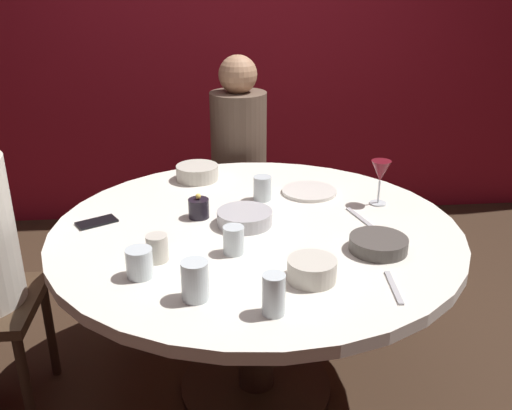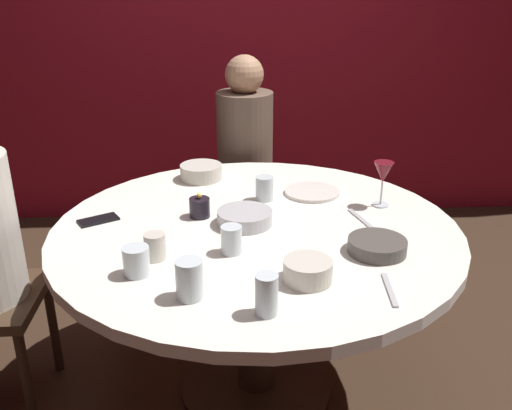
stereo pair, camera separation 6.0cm
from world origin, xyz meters
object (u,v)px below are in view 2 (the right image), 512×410
object	(u,v)px
candle_holder	(200,207)
bowl_salad_center	(308,271)
dining_table	(256,259)
cup_center_front	(155,247)
cup_far_edge	(231,240)
bowl_small_white	(377,246)
cup_by_left_diner	(189,279)
bowl_serving_large	(245,218)
wine_glass	(383,174)
dinner_plate	(312,192)
cup_by_right_diner	(267,295)
cell_phone	(98,220)
seated_diner_back	(245,147)
cup_beside_wine	(136,261)
bowl_sauce_side	(201,172)
cup_near_candle	(264,188)

from	to	relation	value
candle_holder	bowl_salad_center	distance (m)	0.59
dining_table	cup_center_front	bearing A→B (deg)	-145.06
bowl_salad_center	cup_far_edge	bearing A→B (deg)	138.50
bowl_small_white	cup_center_front	xyz separation A→B (m)	(-0.71, -0.00, 0.02)
cup_by_left_diner	bowl_serving_large	bearing A→B (deg)	70.41
bowl_salad_center	wine_glass	bearing A→B (deg)	56.58
dinner_plate	cup_by_right_diner	size ratio (longest dim) A/B	1.94
cell_phone	bowl_salad_center	bearing A→B (deg)	26.12
cell_phone	dining_table	bearing A→B (deg)	52.56
wine_glass	bowl_serving_large	world-z (taller)	wine_glass
wine_glass	cup_by_right_diner	size ratio (longest dim) A/B	1.53
seated_diner_back	cell_phone	size ratio (longest dim) A/B	8.53
dinner_plate	cup_beside_wine	bearing A→B (deg)	-134.79
wine_glass	cup_far_edge	distance (m)	0.69
bowl_small_white	cup_beside_wine	world-z (taller)	cup_beside_wine
cell_phone	cup_by_left_diner	xyz separation A→B (m)	(0.36, -0.54, 0.05)
bowl_serving_large	cup_center_front	bearing A→B (deg)	-139.63
bowl_serving_large	bowl_sauce_side	xyz separation A→B (m)	(-0.17, 0.49, 0.01)
dinner_plate	cup_by_left_diner	xyz separation A→B (m)	(-0.46, -0.76, 0.05)
candle_holder	cup_by_left_diner	world-z (taller)	cup_by_left_diner
dining_table	seated_diner_back	world-z (taller)	seated_diner_back
cup_by_left_diner	cup_far_edge	bearing A→B (deg)	65.51
cell_phone	bowl_sauce_side	world-z (taller)	bowl_sauce_side
dinner_plate	cup_far_edge	bearing A→B (deg)	-123.91
wine_glass	cup_by_right_diner	xyz separation A→B (m)	(-0.50, -0.72, -0.07)
candle_holder	cup_by_right_diner	distance (m)	0.68
dining_table	cup_by_left_diner	bearing A→B (deg)	-114.35
cup_by_right_diner	cup_far_edge	bearing A→B (deg)	103.46
cup_near_candle	cup_beside_wine	distance (m)	0.71
dinner_plate	bowl_sauce_side	bearing A→B (deg)	155.94
cup_beside_wine	dining_table	bearing A→B (deg)	41.03
bowl_salad_center	cell_phone	bearing A→B (deg)	145.97
bowl_small_white	wine_glass	bearing A→B (deg)	73.30
cup_by_right_diner	seated_diner_back	bearing A→B (deg)	89.79
cup_by_left_diner	cup_by_right_diner	distance (m)	0.22
dining_table	wine_glass	bearing A→B (deg)	17.95
dining_table	bowl_sauce_side	size ratio (longest dim) A/B	7.97
bowl_sauce_side	cup_far_edge	size ratio (longest dim) A/B	1.97
wine_glass	candle_holder	bearing A→B (deg)	-174.60
cup_center_front	cup_beside_wine	xyz separation A→B (m)	(-0.04, -0.10, 0.00)
cup_by_left_diner	cup_near_candle	bearing A→B (deg)	69.98
seated_diner_back	candle_holder	bearing A→B (deg)	-13.19
dinner_plate	cup_far_edge	distance (m)	0.61
wine_glass	cup_near_candle	bearing A→B (deg)	169.18
cup_by_left_diner	cup_center_front	bearing A→B (deg)	116.93
bowl_serving_large	bowl_salad_center	size ratio (longest dim) A/B	1.37
bowl_sauce_side	cup_by_left_diner	world-z (taller)	cup_by_left_diner
cup_near_candle	cup_center_front	size ratio (longest dim) A/B	1.13
dining_table	cup_far_edge	world-z (taller)	cup_far_edge
dining_table	bowl_sauce_side	world-z (taller)	bowl_sauce_side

